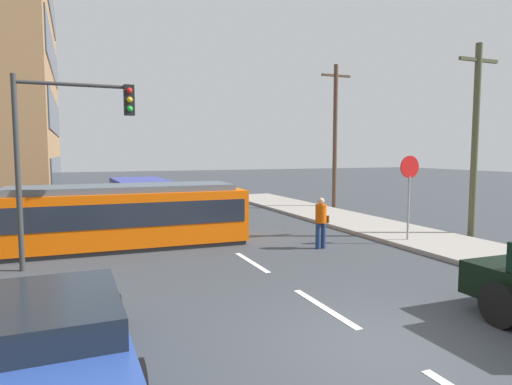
{
  "coord_description": "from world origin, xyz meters",
  "views": [
    {
      "loc": [
        -4.55,
        -5.53,
        3.13
      ],
      "look_at": [
        1.34,
        8.96,
        1.71
      ],
      "focal_mm": 31.06,
      "sensor_mm": 36.0,
      "label": 1
    }
  ],
  "objects": [
    {
      "name": "lane_stripe_3",
      "position": [
        0.0,
        15.6,
        0.01
      ],
      "size": [
        0.16,
        2.4,
        0.01
      ],
      "primitive_type": "cube",
      "color": "silver",
      "rests_on": "ground"
    },
    {
      "name": "utility_pole_near",
      "position": [
        9.08,
        6.6,
        3.71
      ],
      "size": [
        1.8,
        0.24,
        7.06
      ],
      "color": "#4B4C33",
      "rests_on": "ground"
    },
    {
      "name": "lane_stripe_4",
      "position": [
        0.0,
        21.6,
        0.01
      ],
      "size": [
        0.16,
        2.4,
        0.01
      ],
      "primitive_type": "cube",
      "color": "silver",
      "rests_on": "ground"
    },
    {
      "name": "ground_plane",
      "position": [
        0.0,
        10.0,
        0.0
      ],
      "size": [
        120.0,
        120.0,
        0.0
      ],
      "primitive_type": "plane",
      "color": "#373C41"
    },
    {
      "name": "lane_stripe_1",
      "position": [
        0.0,
        2.0,
        0.01
      ],
      "size": [
        0.16,
        2.4,
        0.01
      ],
      "primitive_type": "cube",
      "color": "silver",
      "rests_on": "ground"
    },
    {
      "name": "traffic_light_mast",
      "position": [
        -4.77,
        7.45,
        3.61
      ],
      "size": [
        3.06,
        0.33,
        5.14
      ],
      "color": "#333333",
      "rests_on": "ground"
    },
    {
      "name": "sidewalk_curb_right",
      "position": [
        6.8,
        6.0,
        0.07
      ],
      "size": [
        3.2,
        36.0,
        0.14
      ],
      "primitive_type": "cube",
      "color": "gray",
      "rests_on": "ground"
    },
    {
      "name": "city_bus",
      "position": [
        -1.54,
        17.62,
        1.01
      ],
      "size": [
        2.7,
        5.13,
        1.76
      ],
      "color": "#363F95",
      "rests_on": "ground"
    },
    {
      "name": "utility_pole_mid",
      "position": [
        8.86,
        15.77,
        4.15
      ],
      "size": [
        1.8,
        0.24,
        7.94
      ],
      "color": "brown",
      "rests_on": "ground"
    },
    {
      "name": "pedestrian_crossing",
      "position": [
        2.77,
        6.86,
        0.94
      ],
      "size": [
        0.51,
        0.36,
        1.67
      ],
      "color": "navy",
      "rests_on": "ground"
    },
    {
      "name": "lane_stripe_2",
      "position": [
        0.0,
        6.0,
        0.01
      ],
      "size": [
        0.16,
        2.4,
        0.01
      ],
      "primitive_type": "cube",
      "color": "silver",
      "rests_on": "ground"
    },
    {
      "name": "parked_sedan_near",
      "position": [
        -4.88,
        1.02,
        0.62
      ],
      "size": [
        2.04,
        4.47,
        1.19
      ],
      "color": "#284498",
      "rests_on": "ground"
    },
    {
      "name": "streetcar_tram",
      "position": [
        -3.15,
        9.6,
        1.06
      ],
      "size": [
        8.0,
        2.69,
        2.05
      ],
      "color": "#E75405",
      "rests_on": "ground"
    },
    {
      "name": "stop_sign",
      "position": [
        5.95,
        6.43,
        2.19
      ],
      "size": [
        0.76,
        0.07,
        2.88
      ],
      "color": "gray",
      "rests_on": "sidewalk_curb_right"
    }
  ]
}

